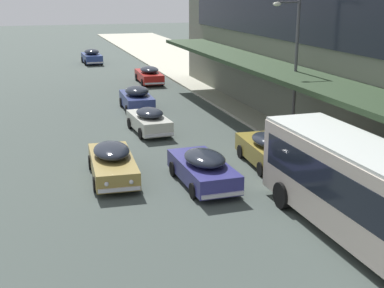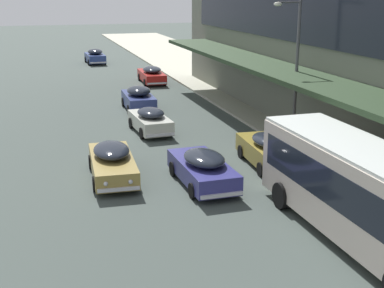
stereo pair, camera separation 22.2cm
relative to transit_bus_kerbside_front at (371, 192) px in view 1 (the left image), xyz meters
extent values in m
cube|color=beige|center=(0.00, 0.00, -0.12)|extent=(2.60, 10.41, 2.69)
cube|color=black|center=(0.00, 0.00, 0.20)|extent=(2.63, 9.58, 1.18)
cube|color=silver|center=(0.00, 0.00, 1.27)|extent=(2.50, 10.41, 0.12)
cube|color=black|center=(-0.06, 5.23, 0.97)|extent=(1.24, 0.07, 0.36)
cylinder|color=black|center=(-1.28, 3.51, -1.31)|extent=(0.26, 1.00, 1.00)
cylinder|color=black|center=(1.20, 3.54, -1.31)|extent=(0.26, 1.00, 1.00)
cube|color=beige|center=(-3.62, 15.72, -1.22)|extent=(1.89, 4.09, 0.76)
ellipsoid|color=#1E232D|center=(-3.60, 15.52, -0.61)|extent=(1.59, 2.28, 0.50)
cube|color=silver|center=(-3.74, 17.77, -1.44)|extent=(1.58, 0.21, 0.14)
cube|color=silver|center=(-3.50, 13.68, -1.44)|extent=(1.58, 0.21, 0.14)
sphere|color=silver|center=(-4.19, 17.71, -1.17)|extent=(0.18, 0.18, 0.18)
sphere|color=silver|center=(-3.28, 17.77, -1.17)|extent=(0.18, 0.18, 0.18)
cylinder|color=black|center=(-4.52, 16.91, -1.49)|extent=(0.18, 0.65, 0.64)
cylinder|color=black|center=(-2.86, 17.01, -1.49)|extent=(0.18, 0.65, 0.64)
cylinder|color=black|center=(-4.37, 14.44, -1.49)|extent=(0.18, 0.65, 0.64)
cylinder|color=black|center=(-2.72, 14.53, -1.49)|extent=(0.18, 0.65, 0.64)
cube|color=navy|center=(-3.17, 46.23, -1.18)|extent=(1.91, 4.24, 0.82)
ellipsoid|color=#1E232D|center=(-3.17, 46.02, -0.50)|extent=(1.64, 2.35, 0.60)
cube|color=silver|center=(-3.24, 48.37, -1.44)|extent=(1.70, 0.17, 0.14)
cube|color=silver|center=(-3.11, 44.08, -1.44)|extent=(1.70, 0.17, 0.14)
sphere|color=silver|center=(-3.73, 48.33, -1.13)|extent=(0.18, 0.18, 0.18)
sphere|color=silver|center=(-2.74, 48.36, -1.13)|extent=(0.18, 0.18, 0.18)
cylinder|color=black|center=(-4.11, 47.50, -1.49)|extent=(0.16, 0.64, 0.64)
cylinder|color=black|center=(-2.32, 47.55, -1.49)|extent=(0.16, 0.64, 0.64)
cylinder|color=black|center=(-4.03, 44.90, -1.49)|extent=(0.16, 0.64, 0.64)
cylinder|color=black|center=(-2.24, 44.95, -1.49)|extent=(0.16, 0.64, 0.64)
cube|color=olive|center=(0.34, 8.30, -1.18)|extent=(1.93, 4.49, 0.84)
ellipsoid|color=#1E232D|center=(0.33, 8.08, -0.53)|extent=(1.62, 2.50, 0.51)
cube|color=silver|center=(0.47, 10.54, -1.44)|extent=(1.60, 0.21, 0.14)
cube|color=silver|center=(0.21, 6.05, -1.44)|extent=(1.60, 0.21, 0.14)
sphere|color=silver|center=(0.00, 10.54, -1.13)|extent=(0.18, 0.18, 0.18)
sphere|color=silver|center=(0.93, 10.49, -1.13)|extent=(0.18, 0.18, 0.18)
cylinder|color=black|center=(-0.42, 9.71, -1.49)|extent=(0.18, 0.65, 0.64)
cylinder|color=black|center=(1.26, 9.61, -1.49)|extent=(0.18, 0.65, 0.64)
cylinder|color=black|center=(-0.58, 6.99, -1.49)|extent=(0.18, 0.65, 0.64)
cylinder|color=black|center=(1.10, 6.89, -1.49)|extent=(0.18, 0.65, 0.64)
cube|color=navy|center=(-3.32, 6.78, -1.21)|extent=(1.91, 4.53, 0.77)
ellipsoid|color=#1E232D|center=(-3.31, 6.56, -0.58)|extent=(1.65, 2.51, 0.54)
cube|color=silver|center=(-3.37, 9.07, -1.44)|extent=(1.72, 0.16, 0.14)
cube|color=silver|center=(-3.26, 4.49, -1.44)|extent=(1.72, 0.16, 0.14)
sphere|color=silver|center=(-3.87, 9.03, -1.16)|extent=(0.18, 0.18, 0.18)
sphere|color=silver|center=(-2.88, 9.06, -1.16)|extent=(0.18, 0.18, 0.18)
cylinder|color=black|center=(-4.25, 8.15, -1.49)|extent=(0.16, 0.64, 0.64)
cylinder|color=black|center=(-2.45, 8.19, -1.49)|extent=(0.16, 0.64, 0.64)
cylinder|color=black|center=(-4.19, 5.37, -1.49)|extent=(0.16, 0.64, 0.64)
cylinder|color=black|center=(-2.38, 5.41, -1.49)|extent=(0.16, 0.64, 0.64)
cube|color=olive|center=(-6.81, 8.66, -1.23)|extent=(2.01, 4.87, 0.73)
ellipsoid|color=#1E232D|center=(-6.80, 8.90, -0.63)|extent=(1.68, 2.71, 0.52)
cube|color=silver|center=(-6.94, 6.22, -1.44)|extent=(1.67, 0.21, 0.14)
cube|color=silver|center=(-6.68, 11.10, -1.44)|extent=(1.67, 0.21, 0.14)
sphere|color=silver|center=(-6.45, 6.23, -1.18)|extent=(0.18, 0.18, 0.18)
sphere|color=silver|center=(-7.42, 6.28, -1.18)|extent=(0.18, 0.18, 0.18)
cylinder|color=black|center=(-6.01, 7.14, -1.49)|extent=(0.17, 0.65, 0.64)
cylinder|color=black|center=(-7.77, 7.23, -1.49)|extent=(0.17, 0.65, 0.64)
cylinder|color=black|center=(-5.85, 10.10, -1.49)|extent=(0.17, 0.65, 0.64)
cylinder|color=black|center=(-7.61, 10.19, -1.49)|extent=(0.17, 0.65, 0.64)
cube|color=navy|center=(-3.10, 21.77, -1.17)|extent=(1.89, 4.24, 0.85)
ellipsoid|color=#1E232D|center=(-3.11, 21.56, -0.47)|extent=(1.62, 2.35, 0.61)
cube|color=silver|center=(-3.04, 23.92, -1.44)|extent=(1.68, 0.17, 0.14)
cube|color=silver|center=(-3.16, 19.62, -1.44)|extent=(1.68, 0.17, 0.14)
sphere|color=silver|center=(-3.53, 23.90, -1.12)|extent=(0.18, 0.18, 0.18)
sphere|color=silver|center=(-2.56, 23.87, -1.12)|extent=(0.18, 0.18, 0.18)
cylinder|color=black|center=(-3.95, 23.10, -1.49)|extent=(0.16, 0.64, 0.64)
cylinder|color=black|center=(-2.18, 23.05, -1.49)|extent=(0.16, 0.64, 0.64)
cylinder|color=black|center=(-4.02, 20.50, -1.49)|extent=(0.16, 0.64, 0.64)
cylinder|color=black|center=(-2.25, 20.45, -1.49)|extent=(0.16, 0.64, 0.64)
cube|color=#A91A16|center=(0.07, 32.08, -1.22)|extent=(1.89, 4.85, 0.74)
ellipsoid|color=#1E232D|center=(0.06, 31.84, -0.61)|extent=(1.61, 2.69, 0.54)
cube|color=silver|center=(0.15, 34.53, -1.44)|extent=(1.65, 0.17, 0.14)
cube|color=silver|center=(0.00, 29.63, -1.44)|extent=(1.65, 0.17, 0.14)
sphere|color=silver|center=(-0.33, 34.52, -1.17)|extent=(0.18, 0.18, 0.18)
sphere|color=silver|center=(0.62, 34.49, -1.17)|extent=(0.18, 0.18, 0.18)
cylinder|color=black|center=(-0.75, 33.60, -1.49)|extent=(0.16, 0.64, 0.64)
cylinder|color=black|center=(0.99, 33.54, -1.49)|extent=(0.16, 0.64, 0.64)
cylinder|color=black|center=(-0.84, 30.62, -1.49)|extent=(0.16, 0.64, 0.64)
cylinder|color=black|center=(0.89, 30.57, -1.49)|extent=(0.16, 0.64, 0.64)
cylinder|color=#4C4C51|center=(3.11, 11.18, 1.96)|extent=(0.16, 0.16, 7.24)
cylinder|color=#4C4C51|center=(2.51, 11.18, 5.48)|extent=(1.20, 0.10, 0.10)
ellipsoid|color=silver|center=(1.91, 11.18, 5.40)|extent=(0.44, 0.28, 0.20)
camera|label=1|loc=(-9.97, -13.31, 6.12)|focal=50.00mm
camera|label=2|loc=(-9.76, -13.38, 6.12)|focal=50.00mm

